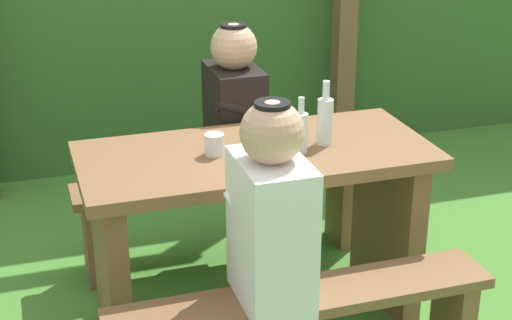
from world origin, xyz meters
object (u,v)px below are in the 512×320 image
Objects in this scene: drinking_glass at (214,144)px; bottle_center at (325,120)px; bench_far at (222,199)px; person_white_shirt at (271,212)px; person_black_coat at (235,107)px; bottle_right at (301,131)px; bottle_left at (268,132)px; picnic_table at (256,208)px.

bottle_center reaches higher than drinking_glass.
drinking_glass is 0.46m from bottle_center.
drinking_glass is (-0.17, -0.54, 0.50)m from bench_far.
person_white_shirt is 1.00× the size of person_black_coat.
bottle_right is 0.85× the size of bottle_center.
person_white_shirt is 1.10m from person_black_coat.
bench_far is 6.15× the size of bottle_left.
drinking_glass is 0.21m from bottle_left.
bottle_right reaches higher than drinking_glass.
bottle_right is (0.09, -0.61, 0.09)m from person_black_coat.
bottle_left is at bearing -54.36° from picnic_table.
drinking_glass is (-0.24, -0.53, 0.04)m from person_black_coat.
bottle_left is (0.15, 0.49, 0.09)m from person_white_shirt.
person_black_coat reaches higher than drinking_glass.
person_black_coat is at bearing 98.47° from bottle_right.
bottle_left is (0.03, -0.05, 0.34)m from picnic_table.
bottle_right is at bearing -81.53° from person_black_coat.
bottle_right is at bearing -10.29° from bottle_left.
picnic_table is at bearing 156.15° from bottle_right.
picnic_table is 16.72× the size of drinking_glass.
drinking_glass is 0.37× the size of bottle_left.
picnic_table is 0.58m from bench_far.
bottle_center is at bearing 6.76° from bottle_left.
drinking_glass is at bearing -113.87° from person_black_coat.
drinking_glass reaches higher than picnic_table.
person_black_coat is 8.59× the size of drinking_glass.
drinking_glass is at bearing -107.32° from bench_far.
person_white_shirt reaches higher than drinking_glass.
person_white_shirt is 0.52m from bottle_left.
person_white_shirt is 0.55m from drinking_glass.
person_black_coat is (0.07, -0.00, 0.46)m from bench_far.
person_black_coat is 0.59m from drinking_glass.
person_black_coat reaches higher than bench_far.
bottle_center reaches higher than bottle_left.
bottle_right is (0.33, -0.08, 0.04)m from drinking_glass.
bottle_left reaches higher than drinking_glass.
drinking_glass is at bearing 166.97° from bottle_right.
drinking_glass is 0.32× the size of bottle_center.
bottle_center is (0.21, -0.56, 0.11)m from person_black_coat.
person_black_coat is at bearing -2.76° from bench_far.
person_black_coat is 3.16× the size of bottle_left.
bottle_left reaches higher than bench_far.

